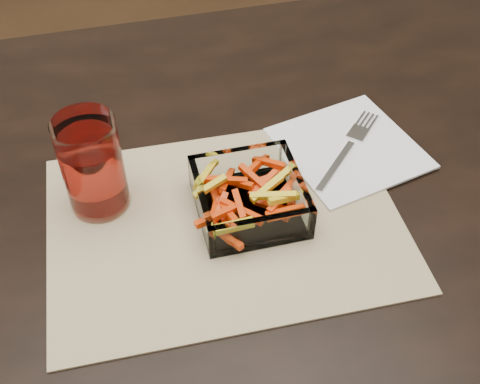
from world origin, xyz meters
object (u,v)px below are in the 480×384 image
at_px(dining_table, 260,217).
at_px(glass_bowl, 249,199).
at_px(tumbler, 93,168).
at_px(fork, 349,147).

bearing_deg(dining_table, glass_bowl, -119.79).
relative_size(dining_table, tumbler, 11.75).
bearing_deg(glass_bowl, dining_table, 60.21).
relative_size(glass_bowl, tumbler, 0.99).
bearing_deg(dining_table, fork, 7.13).
distance_m(dining_table, fork, 0.17).
distance_m(dining_table, glass_bowl, 0.13).
xyz_separation_m(glass_bowl, tumbler, (-0.19, 0.06, 0.04)).
bearing_deg(dining_table, tumbler, 179.40).
height_order(dining_table, fork, fork).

